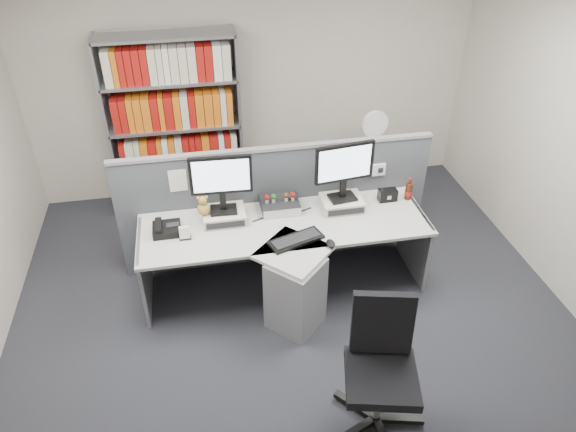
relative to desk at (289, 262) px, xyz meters
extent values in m
plane|color=#2D2F35|center=(0.00, -0.60, -0.46)|extent=(5.50, 5.50, 0.00)
cube|color=beige|center=(0.00, 2.15, 0.89)|extent=(5.00, 0.04, 2.70)
cube|color=white|center=(0.00, -0.60, 2.24)|extent=(5.00, 5.50, 0.04)
cube|color=#4C4F56|center=(0.00, 0.65, 0.17)|extent=(3.00, 0.05, 1.25)
cube|color=#9E9EA3|center=(0.00, 0.65, 0.80)|extent=(3.00, 0.07, 0.03)
cube|color=white|center=(0.95, 0.62, 0.49)|extent=(0.22, 0.04, 0.12)
cube|color=white|center=(-0.90, 0.63, 0.59)|extent=(0.16, 0.00, 0.22)
cube|color=white|center=(-0.50, 0.63, 0.59)|extent=(0.16, 0.00, 0.22)
cube|color=white|center=(0.70, 0.63, 0.59)|extent=(0.16, 0.00, 0.22)
cube|color=beige|center=(0.00, 0.22, 0.25)|extent=(2.60, 0.80, 0.03)
cube|color=beige|center=(0.00, -0.18, 0.25)|extent=(0.74, 0.74, 0.03)
cube|color=gray|center=(0.00, -0.30, -0.11)|extent=(0.57, 0.57, 0.69)
cube|color=gray|center=(-1.28, 0.22, -0.10)|extent=(0.03, 0.70, 0.72)
cube|color=gray|center=(1.28, 0.22, -0.10)|extent=(0.03, 0.70, 0.72)
cube|color=gray|center=(0.00, 0.58, -0.11)|extent=(2.50, 0.02, 0.45)
cube|color=beige|center=(-0.52, 0.38, 0.31)|extent=(0.38, 0.30, 0.10)
cube|color=black|center=(-0.52, 0.23, 0.31)|extent=(0.34, 0.01, 0.06)
cube|color=beige|center=(0.58, 0.38, 0.31)|extent=(0.38, 0.30, 0.10)
cube|color=black|center=(0.58, 0.23, 0.31)|extent=(0.34, 0.01, 0.06)
cube|color=black|center=(-0.52, 0.38, 0.37)|extent=(0.25, 0.18, 0.02)
cube|color=black|center=(-0.52, 0.38, 0.47)|extent=(0.06, 0.03, 0.19)
cube|color=black|center=(-0.52, 0.38, 0.74)|extent=(0.54, 0.07, 0.36)
cube|color=#CDE1FE|center=(-0.52, 0.36, 0.74)|extent=(0.48, 0.03, 0.30)
cube|color=black|center=(0.58, 0.38, 0.37)|extent=(0.26, 0.21, 0.02)
cube|color=black|center=(0.58, 0.38, 0.47)|extent=(0.06, 0.04, 0.20)
cube|color=black|center=(0.58, 0.38, 0.74)|extent=(0.55, 0.11, 0.36)
cube|color=#CDE1FE|center=(0.57, 0.37, 0.74)|extent=(0.49, 0.07, 0.31)
cube|color=black|center=(0.00, 0.47, 0.31)|extent=(0.35, 0.31, 0.09)
cube|color=silver|center=(0.00, 0.32, 0.31)|extent=(0.35, 0.01, 0.09)
cylinder|color=beige|center=(-0.12, 0.45, 0.37)|extent=(0.03, 0.03, 0.03)
sphere|color=#A5140F|center=(-0.12, 0.45, 0.42)|extent=(0.05, 0.05, 0.05)
cylinder|color=beige|center=(-0.06, 0.45, 0.37)|extent=(0.03, 0.03, 0.03)
sphere|color=#19721E|center=(-0.06, 0.45, 0.42)|extent=(0.05, 0.05, 0.05)
cylinder|color=beige|center=(0.06, 0.45, 0.37)|extent=(0.03, 0.03, 0.03)
sphere|color=#593319|center=(0.06, 0.45, 0.42)|extent=(0.05, 0.05, 0.05)
cylinder|color=beige|center=(0.12, 0.45, 0.37)|extent=(0.03, 0.03, 0.03)
sphere|color=#A5140F|center=(0.12, 0.45, 0.42)|extent=(0.05, 0.05, 0.05)
cube|color=black|center=(0.05, -0.05, 0.28)|extent=(0.51, 0.33, 0.03)
cube|color=black|center=(0.05, -0.05, 0.29)|extent=(0.44, 0.26, 0.01)
ellipsoid|color=black|center=(0.33, -0.16, 0.29)|extent=(0.07, 0.12, 0.04)
cube|color=black|center=(-1.03, 0.29, 0.30)|extent=(0.25, 0.23, 0.07)
cube|color=black|center=(-1.10, 0.29, 0.35)|extent=(0.06, 0.20, 0.04)
cube|color=black|center=(-0.98, 0.29, 0.34)|extent=(0.11, 0.07, 0.01)
cube|color=black|center=(-0.88, 0.17, 0.27)|extent=(0.10, 0.06, 0.02)
cube|color=white|center=(-0.88, 0.15, 0.33)|extent=(0.09, 0.04, 0.10)
cube|color=white|center=(-0.88, 0.19, 0.33)|extent=(0.09, 0.04, 0.10)
sphere|color=#A88A38|center=(-0.70, 0.36, 0.42)|extent=(0.11, 0.11, 0.11)
sphere|color=#A88A38|center=(-0.70, 0.36, 0.51)|extent=(0.08, 0.08, 0.08)
sphere|color=#A88A38|center=(-0.74, 0.36, 0.54)|extent=(0.03, 0.03, 0.03)
sphere|color=#A88A38|center=(-0.67, 0.36, 0.54)|extent=(0.03, 0.03, 0.03)
cube|color=black|center=(1.04, 0.43, 0.32)|extent=(0.17, 0.10, 0.12)
cylinder|color=#3F190A|center=(1.24, 0.41, 0.35)|extent=(0.07, 0.07, 0.17)
cylinder|color=#A5140F|center=(1.24, 0.41, 0.33)|extent=(0.07, 0.07, 0.05)
cylinder|color=#3F190A|center=(1.24, 0.41, 0.46)|extent=(0.03, 0.03, 0.05)
cylinder|color=#A5140F|center=(1.24, 0.41, 0.48)|extent=(0.03, 0.03, 0.01)
cube|color=gray|center=(-1.59, 1.85, 0.54)|extent=(0.03, 0.40, 2.00)
cube|color=gray|center=(-0.21, 1.85, 0.54)|extent=(0.03, 0.40, 2.00)
cube|color=gray|center=(-0.90, 2.04, 0.54)|extent=(1.40, 0.02, 2.00)
cube|color=gray|center=(-0.90, 1.85, -0.44)|extent=(1.38, 0.40, 0.03)
cube|color=gray|center=(-0.90, 1.85, 0.06)|extent=(1.38, 0.40, 0.03)
cube|color=gray|center=(-0.90, 1.85, 0.56)|extent=(1.38, 0.40, 0.03)
cube|color=gray|center=(-0.90, 1.85, 1.06)|extent=(1.38, 0.40, 0.03)
cube|color=gray|center=(-0.90, 1.85, 1.52)|extent=(1.38, 0.40, 0.03)
cube|color=#A5140F|center=(-0.90, 1.82, -0.24)|extent=(1.24, 0.28, 0.36)
cube|color=orange|center=(-0.90, 1.82, 0.26)|extent=(1.24, 0.28, 0.36)
cube|color=beige|center=(-0.90, 1.82, 0.76)|extent=(1.24, 0.28, 0.36)
cube|color=white|center=(-0.90, 1.82, 1.26)|extent=(1.24, 0.28, 0.36)
cube|color=gray|center=(1.20, 1.40, -0.11)|extent=(0.45, 0.60, 0.70)
cube|color=black|center=(1.20, 1.10, 0.06)|extent=(0.40, 0.02, 0.28)
cube|color=black|center=(1.20, 1.10, -0.26)|extent=(0.40, 0.02, 0.28)
cylinder|color=white|center=(1.20, 1.40, 0.26)|extent=(0.18, 0.18, 0.03)
cylinder|color=white|center=(1.20, 1.40, 0.36)|extent=(0.03, 0.03, 0.18)
cylinder|color=white|center=(1.20, 1.39, 0.60)|extent=(0.30, 0.09, 0.30)
cylinder|color=silver|center=(1.20, 1.41, 0.60)|extent=(0.30, 0.08, 0.30)
cylinder|color=silver|center=(0.38, -1.40, -0.19)|extent=(0.05, 0.05, 0.43)
cube|color=black|center=(0.38, -1.40, 0.05)|extent=(0.60, 0.60, 0.08)
cube|color=black|center=(0.43, -1.18, 0.35)|extent=(0.45, 0.21, 0.50)
cube|color=black|center=(0.56, -1.45, -0.41)|extent=(0.33, 0.13, 0.04)
cylinder|color=black|center=(0.69, -1.48, -0.42)|extent=(0.05, 0.05, 0.03)
cube|color=black|center=(0.48, -1.24, -0.41)|extent=(0.21, 0.30, 0.04)
cylinder|color=black|center=(0.54, -1.13, -0.42)|extent=(0.05, 0.05, 0.03)
cube|color=black|center=(0.25, -1.25, -0.41)|extent=(0.25, 0.28, 0.04)
cylinder|color=black|center=(0.17, -1.16, -0.42)|extent=(0.05, 0.05, 0.03)
cube|color=black|center=(0.20, -1.48, -0.41)|extent=(0.32, 0.17, 0.04)
camera|label=1|loc=(-0.71, -3.66, 3.08)|focal=33.74mm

